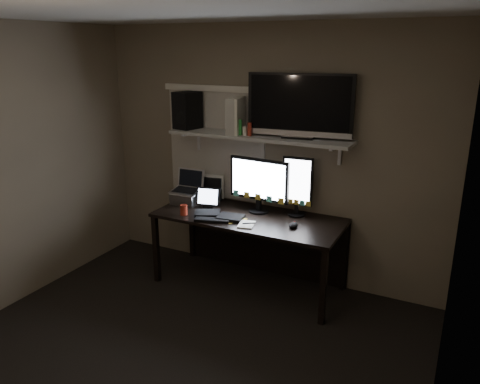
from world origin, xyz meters
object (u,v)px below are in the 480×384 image
Objects in this scene: desk at (254,229)px; game_console at (237,116)px; speaker at (187,110)px; monitor_portrait at (297,186)px; keyboard at (219,215)px; tv at (300,106)px; cup at (184,210)px; monitor_landscape at (259,185)px; laptop at (186,188)px; mouse at (293,225)px; tablet at (209,197)px.

game_console is at bearing 163.97° from desk.
speaker is at bearing 166.00° from game_console.
monitor_portrait is 1.17× the size of keyboard.
tv is (-0.01, 0.01, 0.75)m from monitor_portrait.
tv is at bearing 26.63° from cup.
monitor_landscape reaches higher than desk.
speaker is at bearing 105.58° from laptop.
monitor_landscape is 0.37m from monitor_portrait.
keyboard reaches higher than desk.
game_console is at bearing -179.84° from monitor_portrait.
laptop is 3.34× the size of cup.
speaker is at bearing 162.34° from mouse.
monitor_landscape reaches higher than cup.
monitor_landscape is (0.03, 0.04, 0.45)m from desk.
desk is 3.09× the size of monitor_portrait.
game_console is (0.52, 0.13, 0.75)m from laptop.
mouse is (0.48, -0.20, 0.20)m from desk.
monitor_landscape reaches higher than mouse.
game_console is at bearing 154.80° from mouse.
monitor_landscape is 0.57m from mouse.
tv is at bearing 6.63° from laptop.
mouse is 1.07m from tv.
cup is 0.30× the size of game_console.
speaker reaches higher than monitor_portrait.
monitor_portrait is at bearing 12.99° from speaker.
keyboard is 0.35m from cup.
laptop is 0.92× the size of speaker.
monitor_portrait is 5.75× the size of cup.
monitor_portrait is 0.41m from mouse.
laptop is 0.78m from speaker.
game_console is at bearing 11.71° from laptop.
monitor_portrait is at bearing 12.68° from keyboard.
mouse is at bearing -23.05° from monitor_landscape.
game_console is (0.25, 0.14, 0.81)m from tablet.
tablet is (-0.95, 0.12, 0.08)m from mouse.
cup is 0.11× the size of tv.
monitor_landscape is 1.06m from speaker.
tv reaches higher than monitor_landscape.
cup is at bearing -157.67° from monitor_portrait.
desk is 15.30× the size of mouse.
monitor_landscape is at bearing -173.16° from monitor_portrait.
speaker is at bearing 129.51° from keyboard.
game_console is at bearing 9.43° from speaker.
desk is 0.82m from laptop.
desk is at bearing 5.80° from speaker.
tv reaches higher than monitor_portrait.
speaker reaches higher than tablet.
game_console reaches higher than tablet.
desk is 0.62m from monitor_portrait.
cup is at bearing -159.96° from tv.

